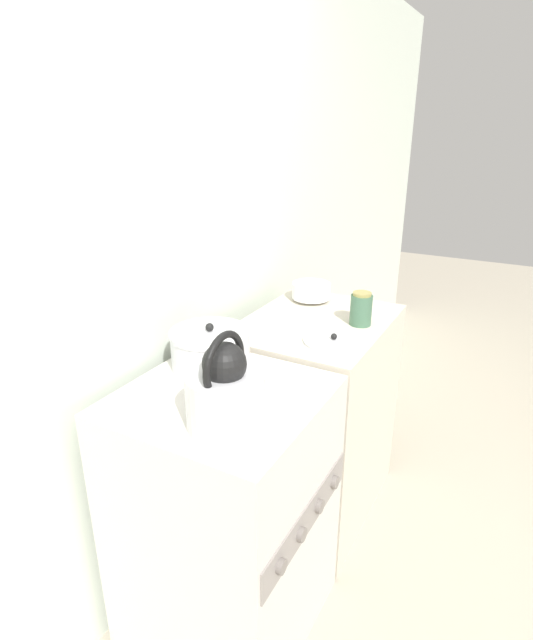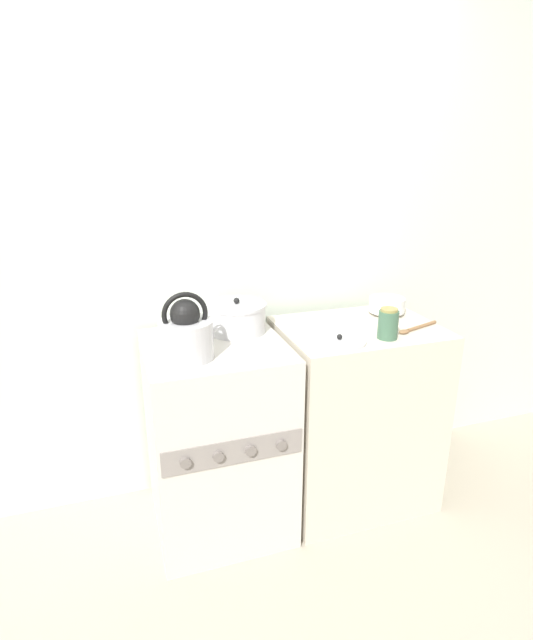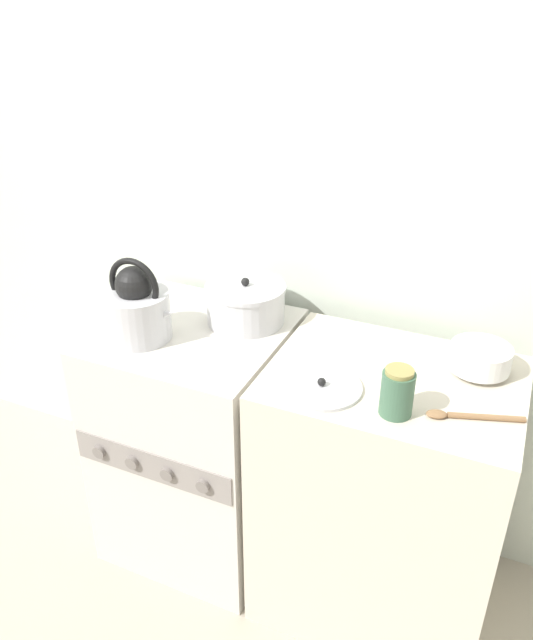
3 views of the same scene
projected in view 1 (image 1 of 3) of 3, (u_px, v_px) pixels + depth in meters
The scene contains 9 objects.
wall_back at pixel (120, 273), 1.57m from camera, with size 7.00×0.06×2.50m.
stove at pixel (226, 513), 1.69m from camera, with size 0.60×0.62×0.92m.
counter at pixel (313, 416), 2.25m from camera, with size 0.73×0.56×0.93m.
kettle at pixel (226, 391), 1.33m from camera, with size 0.26×0.22×0.28m.
cooking_pot at pixel (211, 349), 1.67m from camera, with size 0.27×0.27×0.16m.
enamel_bowl at pixel (311, 291), 2.29m from camera, with size 0.18×0.18×0.08m.
storage_jar at pixel (361, 309), 2.01m from camera, with size 0.09×0.09×0.14m.
loose_pot_lid at pixel (334, 341), 1.87m from camera, with size 0.23×0.23×0.03m.
wooden_spoon at pixel (362, 308), 2.20m from camera, with size 0.25×0.10×0.02m.
Camera 1 is at (-1.11, -0.47, 1.68)m, focal length 28.00 mm.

